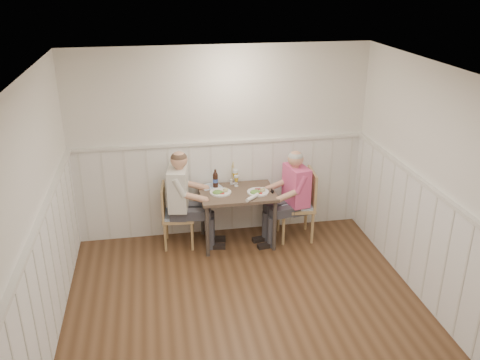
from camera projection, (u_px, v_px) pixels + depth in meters
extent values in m
plane|color=#4B301B|center=(253.00, 329.00, 5.28)|extent=(4.50, 4.50, 0.00)
cube|color=white|center=(221.00, 143.00, 6.83)|extent=(4.00, 0.04, 2.60)
cube|color=white|center=(31.00, 235.00, 4.46)|extent=(0.04, 4.50, 2.60)
cube|color=white|center=(449.00, 202.00, 5.10)|extent=(0.04, 4.50, 2.60)
cube|color=white|center=(256.00, 81.00, 4.28)|extent=(4.00, 4.50, 0.02)
cube|color=white|center=(222.00, 188.00, 7.06)|extent=(3.98, 0.03, 1.30)
cube|color=white|center=(44.00, 297.00, 4.71)|extent=(0.03, 4.48, 1.30)
cube|color=white|center=(438.00, 258.00, 5.35)|extent=(0.03, 4.48, 1.30)
cube|color=silver|center=(221.00, 142.00, 6.79)|extent=(3.98, 0.06, 0.04)
cube|color=silver|center=(35.00, 233.00, 4.45)|extent=(0.06, 4.48, 0.04)
cube|color=silver|center=(447.00, 200.00, 5.09)|extent=(0.06, 4.48, 0.04)
cube|color=#493F31|center=(237.00, 193.00, 6.70)|extent=(0.98, 0.70, 0.04)
cylinder|color=#3F3833|center=(207.00, 232.00, 6.50)|extent=(0.05, 0.05, 0.71)
cylinder|color=#3F3833|center=(202.00, 211.00, 7.04)|extent=(0.05, 0.05, 0.71)
cylinder|color=#3F3833|center=(275.00, 226.00, 6.64)|extent=(0.05, 0.05, 0.71)
cylinder|color=#3F3833|center=(265.00, 207.00, 7.18)|extent=(0.05, 0.05, 0.71)
cube|color=tan|center=(296.00, 206.00, 6.92)|extent=(0.49, 0.49, 0.04)
cube|color=#658AC2|center=(296.00, 204.00, 6.91)|extent=(0.44, 0.44, 0.03)
cube|color=tan|center=(312.00, 188.00, 6.84)|extent=(0.07, 0.46, 0.48)
cylinder|color=tan|center=(312.00, 228.00, 6.86)|extent=(0.04, 0.04, 0.45)
cylinder|color=tan|center=(283.00, 230.00, 6.82)|extent=(0.04, 0.04, 0.45)
cylinder|color=tan|center=(306.00, 215.00, 7.22)|extent=(0.04, 0.04, 0.45)
cylinder|color=tan|center=(278.00, 217.00, 7.18)|extent=(0.04, 0.04, 0.45)
cube|color=tan|center=(178.00, 216.00, 6.75)|extent=(0.45, 0.45, 0.04)
cube|color=#658AC2|center=(178.00, 214.00, 6.74)|extent=(0.40, 0.40, 0.03)
cube|color=tan|center=(163.00, 201.00, 6.65)|extent=(0.07, 0.41, 0.43)
cylinder|color=tan|center=(167.00, 225.00, 6.99)|extent=(0.04, 0.04, 0.40)
cylinder|color=tan|center=(192.00, 224.00, 7.01)|extent=(0.04, 0.04, 0.40)
cylinder|color=tan|center=(165.00, 238.00, 6.66)|extent=(0.04, 0.04, 0.40)
cylinder|color=tan|center=(192.00, 237.00, 6.69)|extent=(0.04, 0.04, 0.40)
cube|color=#3F3F47|center=(293.00, 225.00, 6.98)|extent=(0.48, 0.45, 0.43)
cube|color=#3F3F47|center=(281.00, 209.00, 6.81)|extent=(0.46, 0.41, 0.12)
cube|color=#ED578D|center=(295.00, 185.00, 6.75)|extent=(0.30, 0.45, 0.52)
sphere|color=tan|center=(296.00, 159.00, 6.61)|extent=(0.21, 0.21, 0.21)
sphere|color=#A5A5A0|center=(296.00, 157.00, 6.60)|extent=(0.20, 0.20, 0.20)
cube|color=black|center=(272.00, 189.00, 6.64)|extent=(0.03, 0.07, 0.12)
cube|color=#3F3F47|center=(182.00, 230.00, 6.81)|extent=(0.49, 0.46, 0.45)
cube|color=#3F3F47|center=(196.00, 211.00, 6.70)|extent=(0.47, 0.42, 0.13)
cube|color=silver|center=(180.00, 188.00, 6.57)|extent=(0.30, 0.47, 0.55)
sphere|color=tan|center=(178.00, 160.00, 6.42)|extent=(0.22, 0.22, 0.22)
sphere|color=#4C3828|center=(178.00, 158.00, 6.41)|extent=(0.21, 0.21, 0.21)
cylinder|color=white|center=(258.00, 192.00, 6.66)|extent=(0.29, 0.29, 0.02)
ellipsoid|color=#3F722D|center=(255.00, 191.00, 6.61)|extent=(0.14, 0.12, 0.05)
sphere|color=tan|center=(263.00, 189.00, 6.67)|extent=(0.04, 0.04, 0.04)
cube|color=brown|center=(258.00, 189.00, 6.71)|extent=(0.08, 0.05, 0.01)
cylinder|color=white|center=(263.00, 188.00, 6.72)|extent=(0.06, 0.06, 0.03)
cylinder|color=white|center=(220.00, 192.00, 6.65)|extent=(0.28, 0.28, 0.02)
ellipsoid|color=#3F722D|center=(218.00, 191.00, 6.60)|extent=(0.14, 0.12, 0.05)
sphere|color=tan|center=(225.00, 190.00, 6.66)|extent=(0.04, 0.04, 0.04)
cylinder|color=silver|center=(235.00, 184.00, 6.93)|extent=(0.07, 0.07, 0.01)
cylinder|color=silver|center=(235.00, 180.00, 6.92)|extent=(0.01, 0.01, 0.09)
cone|color=gold|center=(235.00, 175.00, 6.89)|extent=(0.08, 0.08, 0.08)
cylinder|color=silver|center=(235.00, 171.00, 6.86)|extent=(0.08, 0.08, 0.03)
cylinder|color=silver|center=(236.00, 186.00, 6.86)|extent=(0.05, 0.05, 0.01)
cylinder|color=silver|center=(236.00, 184.00, 6.85)|extent=(0.01, 0.01, 0.07)
cone|color=gold|center=(236.00, 179.00, 6.83)|extent=(0.06, 0.06, 0.06)
cylinder|color=silver|center=(236.00, 176.00, 6.81)|extent=(0.06, 0.06, 0.03)
cylinder|color=black|center=(215.00, 181.00, 6.79)|extent=(0.07, 0.07, 0.18)
cone|color=black|center=(215.00, 173.00, 6.75)|extent=(0.07, 0.07, 0.04)
cylinder|color=black|center=(215.00, 171.00, 6.74)|extent=(0.03, 0.03, 0.03)
cylinder|color=#3857AF|center=(215.00, 181.00, 6.79)|extent=(0.07, 0.07, 0.05)
cylinder|color=white|center=(253.00, 197.00, 6.46)|extent=(0.20, 0.19, 0.05)
cylinder|color=silver|center=(231.00, 182.00, 6.90)|extent=(0.04, 0.04, 0.07)
cylinder|color=#DBC680|center=(231.00, 173.00, 6.85)|extent=(0.02, 0.02, 0.24)
cone|color=#DBC680|center=(231.00, 163.00, 6.80)|extent=(0.03, 0.03, 0.08)
cube|color=#658AC2|center=(211.00, 186.00, 6.85)|extent=(0.31, 0.28, 0.01)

